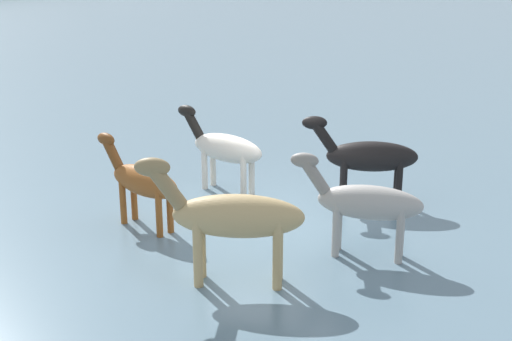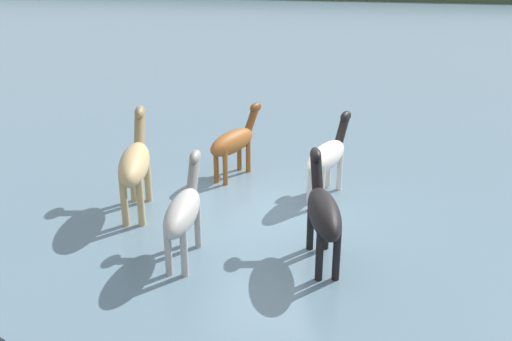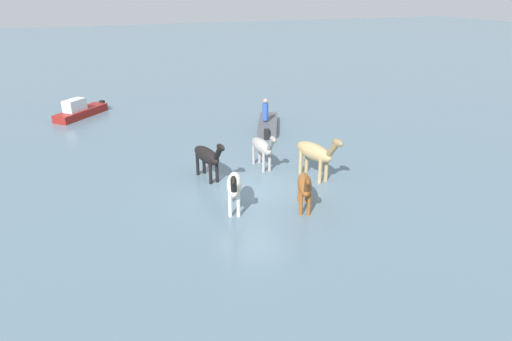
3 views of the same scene
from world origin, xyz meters
TOP-DOWN VIEW (x-y plane):
  - ground_plane at (0.00, 0.00)m, footprint 163.33×163.33m
  - horse_pinto_flank at (1.05, 1.29)m, footprint 1.06×2.27m
  - horse_lead at (-1.33, -2.13)m, footprint 0.62×2.29m
  - horse_rear_stallion at (1.21, -1.76)m, footprint 0.98×2.39m
  - horse_dark_mare at (-1.32, 2.06)m, footprint 1.12×2.13m
  - horse_dun_straggler at (-2.97, -0.33)m, footprint 1.08×2.66m

SIDE VIEW (x-z plane):
  - ground_plane at x=0.00m, z-range 0.00..0.00m
  - horse_dark_mare at x=-1.32m, z-range 0.09..1.77m
  - horse_pinto_flank at x=1.05m, z-range 0.09..1.87m
  - horse_lead at x=-1.33m, z-range 0.09..1.87m
  - horse_rear_stallion at x=1.21m, z-range 0.09..1.95m
  - horse_dun_straggler at x=-2.97m, z-range 0.10..2.16m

